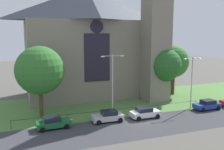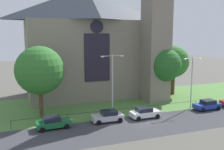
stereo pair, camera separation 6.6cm
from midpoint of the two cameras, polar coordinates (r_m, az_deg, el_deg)
The scene contains 14 objects.
ground at distance 44.62m, azimuth 0.38°, elevation -6.05°, with size 160.00×160.00×0.00m, color #56544C.
road_asphalt at distance 34.19m, azimuth 7.70°, elevation -10.89°, with size 120.00×8.00×0.01m, color #38383D.
grass_verge at distance 42.83m, azimuth 1.34°, elevation -6.69°, with size 120.00×20.00×0.01m, color #517F3D.
church_building at distance 48.61m, azimuth -4.31°, elevation 7.43°, with size 23.20×16.20×26.00m.
iron_railing at distance 36.74m, azimuth 0.82°, elevation -7.81°, with size 27.63×0.07×1.13m.
tree_left_near at distance 37.07m, azimuth -15.61°, elevation 0.97°, with size 6.74×6.74×10.01m.
tree_right_near at distance 45.42m, azimuth 11.57°, elevation 2.08°, with size 5.75×5.75×9.21m.
tree_right_far at distance 50.88m, azimuth 13.31°, elevation 2.83°, with size 6.12×6.12×9.46m.
streetlamp_near at distance 35.41m, azimuth 0.16°, elevation -0.74°, with size 3.37×0.26×8.88m.
streetlamp_far at distance 41.92m, azimuth 17.24°, elevation -0.22°, with size 3.37×0.26×8.10m.
parked_car_green at distance 33.38m, azimuth -12.83°, elevation -10.18°, with size 4.27×2.16×1.51m.
parked_car_silver at distance 34.97m, azimuth -0.86°, elevation -9.06°, with size 4.25×2.12×1.51m.
parked_car_white at distance 36.73m, azimuth 7.31°, elevation -8.24°, with size 4.21×2.05×1.51m.
parked_car_blue at distance 43.00m, azimuth 20.29°, elevation -6.18°, with size 4.21×2.05×1.51m.
Camera 2 is at (-15.34, -30.27, 11.59)m, focal length 41.48 mm.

